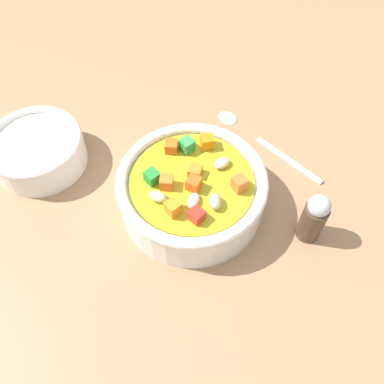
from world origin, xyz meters
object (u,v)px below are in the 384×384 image
side_bowl_small (37,150)px  pepper_shaker (314,218)px  spoon (258,137)px  soup_bowl_main (192,191)px

side_bowl_small → pepper_shaker: pepper_shaker is taller
spoon → pepper_shaker: bearing=151.9°
soup_bowl_main → spoon: soup_bowl_main is taller
soup_bowl_main → pepper_shaker: size_ratio=2.41×
soup_bowl_main → spoon: 15.32cm
soup_bowl_main → spoon: size_ratio=1.05×
spoon → side_bowl_small: side_bowl_small is taller
soup_bowl_main → side_bowl_small: size_ratio=1.45×
spoon → side_bowl_small: 31.15cm
soup_bowl_main → pepper_shaker: bearing=-87.1°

